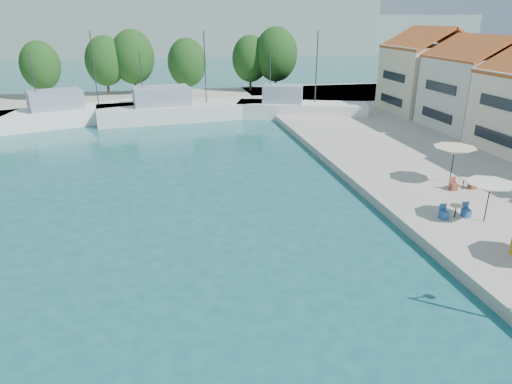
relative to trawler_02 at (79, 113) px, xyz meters
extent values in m
cube|color=#AFA89E|center=(7.99, 11.58, -0.77)|extent=(90.00, 16.00, 0.60)
cube|color=gray|center=(-14.01, 104.58, 6.93)|extent=(180.00, 40.00, 16.00)
cube|color=gray|center=(55.99, 124.58, 4.93)|extent=(140.00, 40.00, 12.00)
cube|color=beige|center=(39.99, -13.42, 3.03)|extent=(8.00, 8.50, 7.00)
pyramid|color=#CB5E2D|center=(39.99, -13.42, 8.33)|extent=(8.40, 8.80, 1.80)
cube|color=beige|center=(39.99, -4.42, 3.28)|extent=(8.60, 8.50, 7.50)
pyramid|color=#CB5E2D|center=(39.99, -4.42, 8.83)|extent=(9.00, 8.80, 1.80)
cube|color=white|center=(0.44, 0.16, -0.37)|extent=(18.54, 10.49, 2.20)
cube|color=#8190A0|center=(-2.10, -0.75, 1.73)|extent=(6.30, 5.22, 2.00)
cylinder|color=#2D2D2D|center=(2.14, 0.77, 4.73)|extent=(0.12, 0.12, 8.00)
cylinder|color=#2D2D2D|center=(-3.80, -1.36, 3.73)|extent=(0.10, 0.10, 6.00)
cube|color=silver|center=(12.35, -0.07, -0.37)|extent=(21.17, 7.68, 2.20)
cube|color=#8190A0|center=(9.26, -0.42, 1.73)|extent=(6.63, 4.81, 2.00)
cylinder|color=#2D2D2D|center=(14.40, 0.16, 4.73)|extent=(0.12, 0.12, 8.00)
cylinder|color=#2D2D2D|center=(7.21, -0.66, 3.73)|extent=(0.10, 0.10, 6.00)
cube|color=silver|center=(25.35, -2.45, -0.37)|extent=(15.55, 8.65, 2.20)
cube|color=#8190A0|center=(23.22, -1.71, 1.73)|extent=(5.27, 4.33, 2.00)
cylinder|color=#2D2D2D|center=(26.78, -2.94, 4.73)|extent=(0.12, 0.12, 8.00)
cylinder|color=#2D2D2D|center=(21.79, -1.21, 3.73)|extent=(0.10, 0.10, 6.00)
cylinder|color=#3F2B19|center=(-6.58, 14.31, 1.25)|extent=(0.36, 0.36, 3.43)
ellipsoid|color=#133D15|center=(-6.58, 14.31, 4.00)|extent=(5.22, 5.22, 6.53)
cylinder|color=#3F2B19|center=(1.72, 16.04, 1.36)|extent=(0.36, 0.36, 3.66)
ellipsoid|color=#133D15|center=(1.72, 16.04, 4.29)|extent=(5.57, 5.57, 6.96)
cylinder|color=#3F2B19|center=(5.54, 16.36, 1.54)|extent=(0.36, 0.36, 4.02)
ellipsoid|color=#133D15|center=(5.54, 16.36, 4.76)|extent=(6.11, 6.11, 7.64)
cylinder|color=#3F2B19|center=(13.08, 13.08, 1.30)|extent=(0.36, 0.36, 3.54)
ellipsoid|color=#133D15|center=(13.08, 13.08, 4.13)|extent=(5.38, 5.38, 6.73)
cylinder|color=#3F2B19|center=(22.76, 16.18, 1.35)|extent=(0.36, 0.36, 3.63)
ellipsoid|color=#133D15|center=(22.76, 16.18, 4.26)|extent=(5.52, 5.52, 6.90)
cylinder|color=#3F2B19|center=(26.36, 14.61, 1.62)|extent=(0.36, 0.36, 4.17)
ellipsoid|color=#133D15|center=(26.36, 14.61, 4.95)|extent=(6.34, 6.34, 7.92)
cylinder|color=black|center=(26.37, -33.92, 0.67)|extent=(0.06, 0.06, 2.27)
cone|color=silver|center=(26.37, -33.92, 1.55)|extent=(2.63, 2.63, 0.50)
cylinder|color=black|center=(28.23, -27.83, 0.79)|extent=(0.06, 0.06, 2.51)
cone|color=beige|center=(28.23, -27.83, 1.80)|extent=(2.80, 2.80, 0.50)
cylinder|color=black|center=(25.07, -33.16, -0.10)|extent=(0.06, 0.06, 0.74)
cylinder|color=#C0B58D|center=(25.07, -33.16, 0.27)|extent=(0.70, 0.70, 0.04)
cube|color=#27599C|center=(25.77, -33.16, -0.24)|extent=(0.42, 0.42, 0.46)
cube|color=#27599C|center=(24.37, -33.16, -0.24)|extent=(0.42, 0.42, 0.46)
cylinder|color=black|center=(28.30, -29.18, -0.10)|extent=(0.06, 0.06, 0.74)
cylinder|color=#C0B58D|center=(28.30, -29.18, 0.27)|extent=(0.70, 0.70, 0.04)
cube|color=brown|center=(29.00, -29.18, -0.24)|extent=(0.42, 0.42, 0.46)
cube|color=brown|center=(27.60, -29.18, -0.24)|extent=(0.42, 0.42, 0.46)
camera|label=1|loc=(9.40, -53.96, 10.12)|focal=32.00mm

